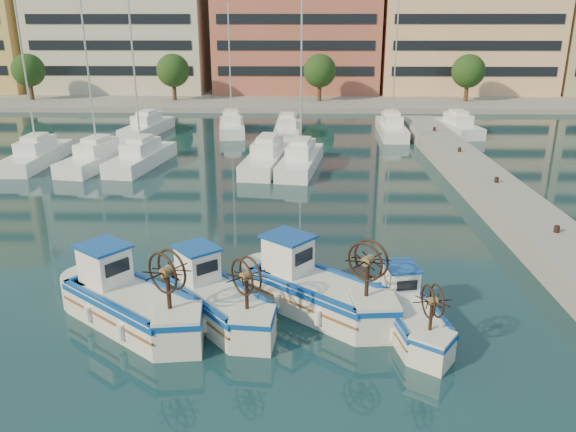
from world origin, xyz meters
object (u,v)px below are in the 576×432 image
object	(u,v)px
fishing_boat_a	(128,299)
fishing_boat_b	(215,296)
fishing_boat_c	(313,287)
fishing_boat_d	(409,312)

from	to	relation	value
fishing_boat_a	fishing_boat_b	distance (m)	2.90
fishing_boat_a	fishing_boat_c	xyz separation A→B (m)	(6.29, 1.10, -0.01)
fishing_boat_a	fishing_boat_b	xyz separation A→B (m)	(2.86, 0.46, -0.09)
fishing_boat_b	fishing_boat_a	bearing A→B (deg)	149.38
fishing_boat_a	fishing_boat_b	size ratio (longest dim) A/B	1.12
fishing_boat_b	fishing_boat_c	size ratio (longest dim) A/B	0.91
fishing_boat_b	fishing_boat_d	distance (m)	6.62
fishing_boat_d	fishing_boat_a	bearing A→B (deg)	168.21
fishing_boat_a	fishing_boat_c	size ratio (longest dim) A/B	1.02
fishing_boat_a	fishing_boat_c	bearing A→B (deg)	-42.23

